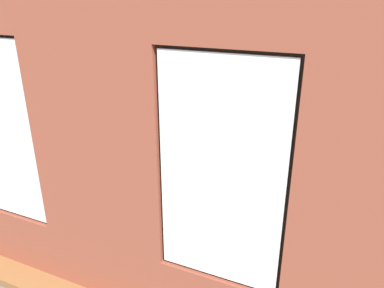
% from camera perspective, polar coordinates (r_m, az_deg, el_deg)
% --- Properties ---
extents(ground_plane, '(7.01, 5.81, 0.10)m').
position_cam_1_polar(ground_plane, '(6.25, 1.42, -6.95)').
color(ground_plane, brown).
extents(brick_wall_with_windows, '(6.41, 0.30, 3.07)m').
position_cam_1_polar(brick_wall_with_windows, '(3.60, -14.29, -3.09)').
color(brick_wall_with_windows, brown).
rests_on(brick_wall_with_windows, ground_plane).
extents(white_wall_right, '(0.10, 4.81, 3.07)m').
position_cam_1_polar(white_wall_right, '(7.29, -22.91, 8.95)').
color(white_wall_right, silver).
rests_on(white_wall_right, ground_plane).
extents(couch_by_window, '(2.06, 0.87, 0.80)m').
position_cam_1_polar(couch_by_window, '(5.03, -15.47, -10.70)').
color(couch_by_window, black).
rests_on(couch_by_window, ground_plane).
extents(couch_left, '(0.88, 2.00, 0.80)m').
position_cam_1_polar(couch_left, '(5.51, 25.52, -9.15)').
color(couch_left, black).
rests_on(couch_left, ground_plane).
extents(coffee_table, '(1.26, 0.86, 0.45)m').
position_cam_1_polar(coffee_table, '(6.05, 1.93, -3.20)').
color(coffee_table, olive).
rests_on(coffee_table, ground_plane).
extents(cup_ceramic, '(0.08, 0.08, 0.10)m').
position_cam_1_polar(cup_ceramic, '(6.04, -1.84, -2.16)').
color(cup_ceramic, '#33567F').
rests_on(cup_ceramic, coffee_table).
extents(table_plant_small, '(0.14, 0.14, 0.22)m').
position_cam_1_polar(table_plant_small, '(5.98, 1.95, -1.71)').
color(table_plant_small, gray).
rests_on(table_plant_small, coffee_table).
extents(remote_black, '(0.15, 0.16, 0.02)m').
position_cam_1_polar(remote_black, '(5.89, 2.31, -3.27)').
color(remote_black, black).
rests_on(remote_black, coffee_table).
extents(remote_silver, '(0.18, 0.09, 0.02)m').
position_cam_1_polar(remote_silver, '(6.04, 5.53, -2.65)').
color(remote_silver, '#B2B2B7').
rests_on(remote_silver, coffee_table).
extents(media_console, '(1.07, 0.42, 0.54)m').
position_cam_1_polar(media_console, '(7.71, -17.82, 0.46)').
color(media_console, black).
rests_on(media_console, ground_plane).
extents(tv_flatscreen, '(1.00, 0.20, 0.70)m').
position_cam_1_polar(tv_flatscreen, '(7.52, -18.36, 4.87)').
color(tv_flatscreen, black).
rests_on(tv_flatscreen, media_console).
extents(papasan_chair, '(1.14, 1.14, 0.71)m').
position_cam_1_polar(papasan_chair, '(7.69, -2.09, 2.91)').
color(papasan_chair, olive).
rests_on(papasan_chair, ground_plane).
extents(potted_plant_foreground_right, '(0.89, 0.93, 1.39)m').
position_cam_1_polar(potted_plant_foreground_right, '(8.61, -9.53, 7.19)').
color(potted_plant_foreground_right, '#47423D').
rests_on(potted_plant_foreground_right, ground_plane).
extents(potted_plant_mid_room_small, '(0.32, 0.32, 0.57)m').
position_cam_1_polar(potted_plant_mid_room_small, '(6.62, 14.32, -1.49)').
color(potted_plant_mid_room_small, beige).
rests_on(potted_plant_mid_room_small, ground_plane).
extents(potted_plant_between_couches, '(0.88, 0.96, 1.29)m').
position_cam_1_polar(potted_plant_between_couches, '(4.12, 0.72, -9.61)').
color(potted_plant_between_couches, gray).
rests_on(potted_plant_between_couches, ground_plane).
extents(potted_plant_near_tv, '(1.00, 1.01, 1.33)m').
position_cam_1_polar(potted_plant_near_tv, '(6.56, -20.25, -0.15)').
color(potted_plant_near_tv, gray).
rests_on(potted_plant_near_tv, ground_plane).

